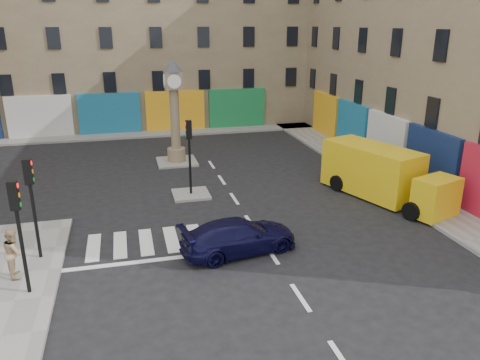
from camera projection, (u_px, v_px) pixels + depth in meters
name	position (u px, v px, depth m)	size (l,w,h in m)	color
ground	(280.00, 267.00, 16.59)	(120.00, 120.00, 0.00)	black
sidewalk_right	(365.00, 167.00, 27.76)	(2.60, 30.00, 0.15)	gray
sidewalk_far	(138.00, 134.00, 36.05)	(32.00, 2.40, 0.15)	gray
island_near	(191.00, 194.00, 23.46)	(1.80, 1.80, 0.12)	gray
island_far	(177.00, 162.00, 28.97)	(2.40, 2.40, 0.12)	gray
building_right	(477.00, 27.00, 26.68)	(10.00, 30.00, 16.00)	#8B765B
building_far	(128.00, 19.00, 38.69)	(32.00, 10.00, 17.00)	#88795A
traffic_light_left_near	(18.00, 220.00, 14.02)	(0.28, 0.22, 3.70)	black
traffic_light_left_far	(31.00, 193.00, 16.23)	(0.28, 0.22, 3.70)	black
traffic_light_island	(189.00, 145.00, 22.65)	(0.28, 0.22, 3.70)	black
clock_pillar	(174.00, 106.00, 27.86)	(1.20, 1.20, 6.10)	#8B765B
navy_sedan	(239.00, 236.00, 17.51)	(1.80, 4.44, 1.29)	black
yellow_van	(382.00, 174.00, 22.77)	(4.14, 7.11, 2.48)	gold
pedestrian_tan	(14.00, 252.00, 15.51)	(0.83, 0.64, 1.70)	tan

